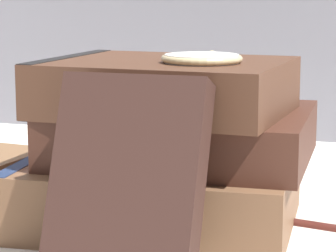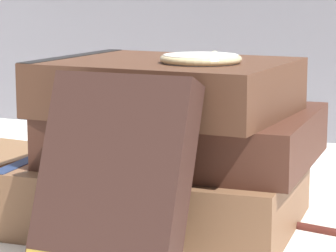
# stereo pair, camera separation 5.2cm
# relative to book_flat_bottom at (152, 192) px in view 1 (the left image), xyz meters

# --- Properties ---
(ground_plane) EXTENTS (3.00, 3.00, 0.00)m
(ground_plane) POSITION_rel_book_flat_bottom_xyz_m (-0.02, -0.01, -0.02)
(ground_plane) COLOR silver
(book_flat_bottom) EXTENTS (0.21, 0.17, 0.05)m
(book_flat_bottom) POSITION_rel_book_flat_bottom_xyz_m (0.00, 0.00, 0.00)
(book_flat_bottom) COLOR brown
(book_flat_bottom) RESTS_ON ground_plane
(book_flat_middle) EXTENTS (0.19, 0.16, 0.04)m
(book_flat_middle) POSITION_rel_book_flat_bottom_xyz_m (0.02, 0.01, 0.04)
(book_flat_middle) COLOR #422319
(book_flat_middle) RESTS_ON book_flat_bottom
(book_flat_top) EXTENTS (0.18, 0.14, 0.04)m
(book_flat_top) POSITION_rel_book_flat_bottom_xyz_m (0.01, -0.00, 0.08)
(book_flat_top) COLOR #4C2D1E
(book_flat_top) RESTS_ON book_flat_middle
(book_leaning_front) EXTENTS (0.09, 0.07, 0.13)m
(book_leaning_front) POSITION_rel_book_flat_bottom_xyz_m (0.02, -0.11, 0.03)
(book_leaning_front) COLOR #331E19
(book_leaning_front) RESTS_ON ground_plane
(pocket_watch) EXTENTS (0.06, 0.06, 0.01)m
(pocket_watch) POSITION_rel_book_flat_bottom_xyz_m (0.04, -0.01, 0.10)
(pocket_watch) COLOR silver
(pocket_watch) RESTS_ON book_flat_top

